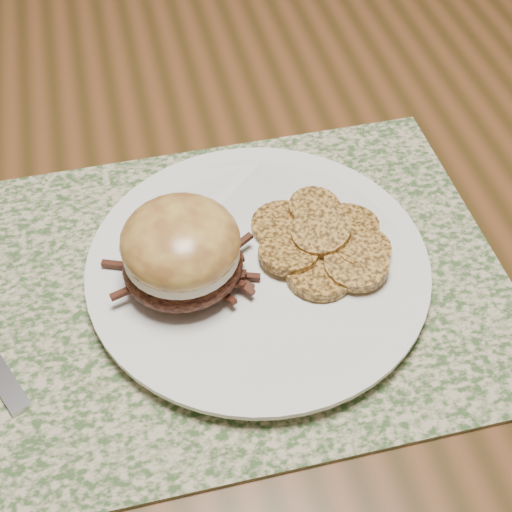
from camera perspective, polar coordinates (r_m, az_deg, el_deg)
The scene contains 6 objects.
ground at distance 1.31m, azimuth -2.34°, elevation -17.50°, with size 3.50×3.50×0.00m, color brown.
dining_table at distance 0.74m, azimuth -3.96°, elevation 3.04°, with size 1.50×0.90×0.75m.
placemat at distance 0.58m, azimuth -2.31°, elevation -2.30°, with size 0.45×0.33×0.00m, color #39552B.
dinner_plate at distance 0.58m, azimuth 0.16°, elevation -0.94°, with size 0.26×0.26×0.02m, color white.
pork_sandwich at distance 0.54m, azimuth -5.98°, elevation 0.39°, with size 0.11×0.11×0.07m.
roasted_potatoes at distance 0.58m, azimuth 5.45°, elevation 1.14°, with size 0.13×0.13×0.03m.
Camera 1 is at (-0.07, -0.51, 1.21)m, focal length 50.00 mm.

